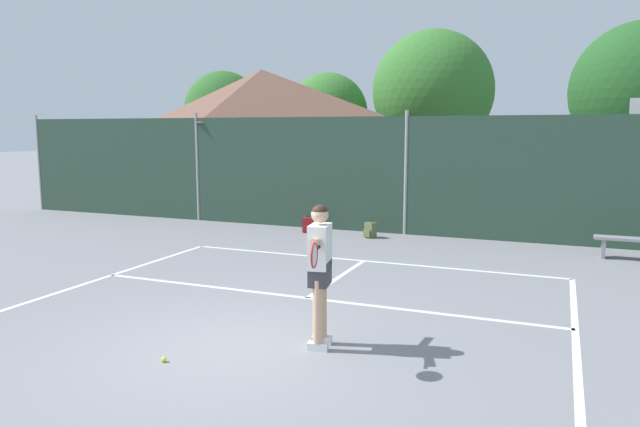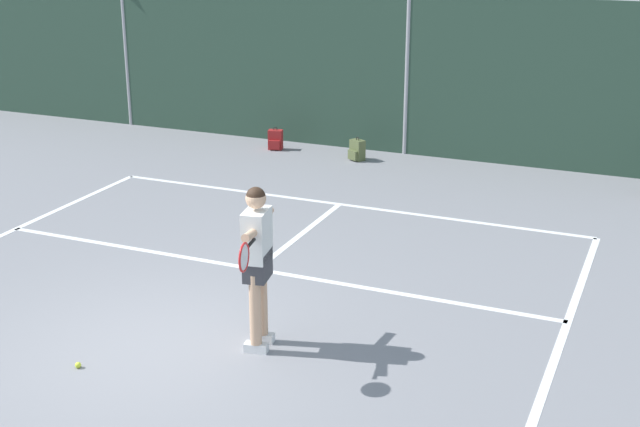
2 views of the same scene
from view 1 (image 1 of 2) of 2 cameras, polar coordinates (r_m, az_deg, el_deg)
The scene contains 10 objects.
ground_plane at distance 7.80m, azimuth -8.73°, elevation -12.86°, with size 120.00×120.00×0.00m, color gray.
court_markings at distance 8.32m, azimuth -6.39°, elevation -11.42°, with size 8.30×11.10×0.01m.
chainlink_fence at distance 15.73m, azimuth 8.30°, elevation 3.63°, with size 26.09×0.09×3.27m.
clubhouse_building at distance 21.72m, azimuth -5.60°, elevation 7.50°, with size 7.55×5.85×4.91m.
treeline_backdrop at distance 24.25m, azimuth 15.49°, elevation 10.74°, with size 26.55×4.39×6.73m.
tennis_player at distance 7.45m, azimuth -0.02°, elevation -4.82°, with size 0.43×1.41×1.85m.
tennis_ball at distance 7.55m, azimuth -14.88°, elevation -13.50°, with size 0.07×0.07×0.07m, color #CCE033.
backpack_red at distance 16.01m, azimuth -1.19°, elevation -1.15°, with size 0.31×0.29×0.46m.
backpack_olive at distance 15.28m, azimuth 4.87°, elevation -1.63°, with size 0.34×0.33×0.46m.
courtside_bench at distance 14.29m, azimuth 28.18°, elevation -2.58°, with size 1.60×0.36×0.48m.
Camera 1 is at (3.80, -6.21, 2.78)m, focal length 33.04 mm.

